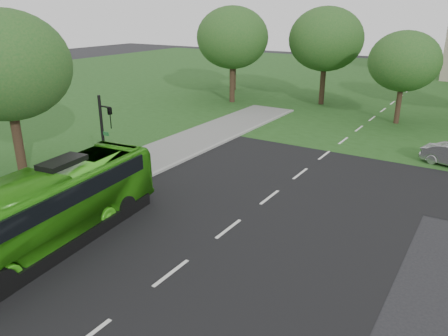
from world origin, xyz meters
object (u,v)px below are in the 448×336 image
(tree_side_near, at_px, (5,66))
(traffic_light, at_px, (105,139))
(tree_park_b, at_px, (326,39))
(tree_park_f, at_px, (234,38))
(bus, at_px, (47,209))
(tree_park_a, at_px, (232,38))
(tree_park_c, at_px, (404,61))

(tree_side_near, bearing_deg, traffic_light, 4.90)
(tree_park_b, height_order, traffic_light, tree_park_b)
(tree_park_f, height_order, tree_side_near, tree_side_near)
(tree_side_near, bearing_deg, tree_park_b, 75.09)
(bus, relative_size, traffic_light, 2.13)
(tree_park_a, distance_m, tree_side_near, 24.43)
(tree_side_near, bearing_deg, bus, -27.70)
(tree_park_b, xyz_separation_m, tree_park_c, (8.11, -4.13, -1.20))
(tree_park_f, bearing_deg, tree_side_near, -82.27)
(tree_park_a, height_order, tree_park_f, tree_park_a)
(tree_side_near, height_order, traffic_light, tree_side_near)
(tree_park_f, bearing_deg, tree_park_c, -18.16)
(tree_park_f, bearing_deg, bus, -70.74)
(tree_park_b, relative_size, tree_side_near, 1.02)
(tree_park_b, bearing_deg, tree_park_c, -27.00)
(tree_park_c, distance_m, traffic_light, 25.36)
(bus, bearing_deg, tree_park_b, 84.33)
(tree_park_c, bearing_deg, bus, -105.06)
(tree_side_near, height_order, bus, tree_side_near)
(tree_park_f, bearing_deg, tree_park_a, -60.45)
(tree_park_a, relative_size, tree_park_c, 1.25)
(tree_park_a, relative_size, traffic_light, 1.81)
(tree_park_a, height_order, tree_side_near, tree_park_a)
(bus, bearing_deg, tree_park_c, 68.40)
(tree_park_c, xyz_separation_m, traffic_light, (-9.16, -23.56, -2.04))
(tree_park_b, distance_m, traffic_light, 27.90)
(tree_park_f, distance_m, traffic_light, 32.00)
(traffic_light, bearing_deg, tree_side_near, -172.70)
(bus, bearing_deg, traffic_light, 101.36)
(tree_park_b, distance_m, tree_side_near, 29.24)
(bus, xyz_separation_m, traffic_light, (-1.54, 4.76, 1.51))
(tree_park_b, height_order, tree_park_f, tree_park_b)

